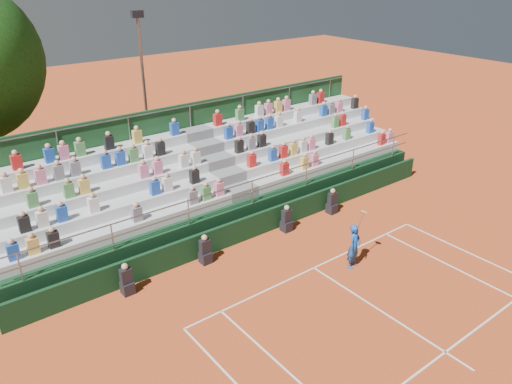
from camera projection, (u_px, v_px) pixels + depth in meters
ground at (314, 268)px, 18.36m from camera, size 90.00×90.00×0.00m
courtside_wall at (260, 223)px, 20.45m from camera, size 20.00×0.15×1.00m
line_officials at (246, 236)px, 19.54m from camera, size 10.17×0.40×1.19m
grandstand at (216, 185)px, 22.52m from camera, size 20.00×5.20×4.40m
tennis_player at (354, 246)px, 18.10m from camera, size 0.89×0.57×2.22m
floodlight_mast at (143, 79)px, 25.67m from camera, size 0.60×0.25×8.08m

